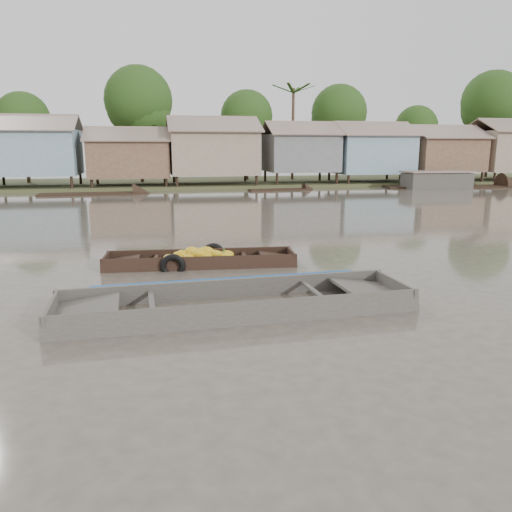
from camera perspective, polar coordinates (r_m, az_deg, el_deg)
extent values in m
plane|color=#4B4339|center=(10.40, 1.07, -5.22)|extent=(120.00, 120.00, 0.00)
cube|color=#384723|center=(42.83, -8.79, 8.11)|extent=(120.00, 12.00, 0.50)
cube|color=#7794A4|center=(40.03, -24.09, 10.76)|extent=(6.20, 5.20, 3.20)
cube|color=brown|center=(38.69, -24.81, 13.73)|extent=(6.60, 3.02, 1.28)
cube|color=brown|center=(41.44, -23.94, 13.64)|extent=(6.60, 3.02, 1.28)
cube|color=brown|center=(39.20, -14.27, 10.70)|extent=(5.80, 4.60, 2.70)
cube|color=brown|center=(37.96, -14.49, 13.37)|extent=(6.20, 2.67, 1.14)
cube|color=brown|center=(40.44, -14.33, 13.30)|extent=(6.20, 2.67, 1.14)
cube|color=gray|center=(39.44, -4.94, 11.69)|extent=(6.50, 5.30, 3.30)
cube|color=brown|center=(38.05, -4.73, 14.83)|extent=(6.90, 3.08, 1.31)
cube|color=brown|center=(40.89, -5.24, 14.66)|extent=(6.90, 3.08, 1.31)
cube|color=slate|center=(40.87, 5.06, 11.65)|extent=(5.40, 4.70, 2.90)
cube|color=brown|center=(39.67, 5.66, 14.36)|extent=(5.80, 2.73, 1.17)
cube|color=brown|center=(42.10, 4.61, 14.27)|extent=(5.80, 2.73, 1.17)
cube|color=#7794A4|center=(42.97, 12.90, 11.29)|extent=(6.00, 5.00, 3.10)
cube|color=brown|center=(41.76, 13.82, 13.97)|extent=(6.40, 2.90, 1.24)
cube|color=brown|center=(44.22, 12.29, 13.94)|extent=(6.40, 2.90, 1.24)
cube|color=brown|center=(46.03, 20.42, 10.83)|extent=(5.70, 4.90, 2.80)
cube|color=brown|center=(44.92, 21.51, 13.10)|extent=(6.10, 2.85, 1.21)
cube|color=brown|center=(47.17, 19.73, 13.16)|extent=(6.10, 2.85, 1.21)
cube|color=gray|center=(49.75, 26.92, 10.63)|extent=(6.30, 5.10, 3.40)
cube|color=brown|center=(50.87, 26.19, 13.15)|extent=(6.70, 2.96, 1.26)
cylinder|color=#473323|center=(44.75, -24.76, 10.45)|extent=(0.28, 0.28, 4.90)
sphere|color=#1B3A12|center=(44.80, -25.10, 14.02)|extent=(4.20, 4.20, 4.20)
cylinder|color=#473323|center=(42.67, -13.05, 12.15)|extent=(0.28, 0.28, 6.30)
sphere|color=#1B3A12|center=(42.82, -13.29, 16.97)|extent=(5.40, 5.40, 5.40)
cylinder|color=#473323|center=(44.42, -1.06, 11.79)|extent=(0.28, 0.28, 5.25)
sphere|color=#1B3A12|center=(44.49, -1.08, 15.66)|extent=(4.50, 4.50, 4.50)
cylinder|color=#473323|center=(45.63, 9.32, 11.87)|extent=(0.28, 0.28, 5.60)
sphere|color=#1B3A12|center=(45.72, 9.47, 15.88)|extent=(4.80, 4.80, 4.80)
cylinder|color=#473323|center=(49.92, 17.65, 10.89)|extent=(0.28, 0.28, 4.55)
sphere|color=#1B3A12|center=(49.94, 17.85, 13.87)|extent=(3.90, 3.90, 3.90)
cylinder|color=#473323|center=(52.84, 25.05, 11.52)|extent=(0.28, 0.28, 6.65)
sphere|color=#1B3A12|center=(52.99, 25.44, 15.61)|extent=(5.70, 5.70, 5.70)
cylinder|color=#473323|center=(44.85, 4.23, 13.52)|extent=(0.24, 0.24, 8.00)
cube|color=black|center=(13.63, -6.32, -1.35)|extent=(5.06, 1.35, 0.08)
cube|color=black|center=(14.12, -6.38, -0.06)|extent=(5.10, 0.55, 0.47)
cube|color=black|center=(13.06, -6.30, -1.08)|extent=(5.10, 0.55, 0.47)
cube|color=black|center=(13.84, 4.05, -0.26)|extent=(0.15, 1.11, 0.45)
cube|color=black|center=(13.75, 2.28, -0.08)|extent=(0.94, 1.02, 0.18)
cube|color=black|center=(13.79, -16.77, -0.82)|extent=(0.15, 1.11, 0.45)
cube|color=black|center=(13.71, -15.00, -0.54)|extent=(0.94, 1.02, 0.18)
cube|color=black|center=(13.61, -11.38, -0.29)|extent=(0.18, 1.07, 0.05)
cube|color=black|center=(13.63, -1.33, -0.03)|extent=(0.18, 1.07, 0.05)
ellipsoid|color=yellow|center=(13.56, -9.88, -0.63)|extent=(0.33, 0.24, 0.19)
ellipsoid|color=yellow|center=(13.41, -4.58, 0.24)|extent=(0.34, 0.25, 0.20)
ellipsoid|color=yellow|center=(13.41, -9.20, -0.44)|extent=(0.43, 0.31, 0.25)
ellipsoid|color=yellow|center=(13.46, -3.45, -0.09)|extent=(0.40, 0.29, 0.23)
ellipsoid|color=yellow|center=(13.33, -8.91, -0.73)|extent=(0.42, 0.31, 0.24)
ellipsoid|color=yellow|center=(13.51, -4.97, 0.25)|extent=(0.39, 0.29, 0.23)
ellipsoid|color=yellow|center=(13.66, -6.56, 0.30)|extent=(0.41, 0.30, 0.24)
ellipsoid|color=yellow|center=(13.46, -6.08, 0.16)|extent=(0.38, 0.28, 0.22)
ellipsoid|color=yellow|center=(13.33, -9.10, -0.68)|extent=(0.42, 0.31, 0.25)
ellipsoid|color=yellow|center=(13.78, -3.36, 0.14)|extent=(0.42, 0.31, 0.25)
ellipsoid|color=yellow|center=(13.62, -6.25, 0.55)|extent=(0.33, 0.24, 0.19)
ellipsoid|color=yellow|center=(13.60, -8.31, 0.21)|extent=(0.43, 0.31, 0.25)
ellipsoid|color=yellow|center=(13.78, -6.94, 0.15)|extent=(0.35, 0.26, 0.20)
ellipsoid|color=yellow|center=(13.40, -6.72, 0.30)|extent=(0.41, 0.30, 0.24)
ellipsoid|color=yellow|center=(13.40, -5.66, -0.06)|extent=(0.37, 0.27, 0.22)
ellipsoid|color=yellow|center=(13.31, -2.61, -0.61)|extent=(0.36, 0.26, 0.21)
ellipsoid|color=yellow|center=(13.81, -7.43, 0.32)|extent=(0.34, 0.25, 0.20)
ellipsoid|color=yellow|center=(13.40, -8.84, -0.42)|extent=(0.38, 0.28, 0.22)
ellipsoid|color=yellow|center=(13.48, -7.18, 0.15)|extent=(0.40, 0.29, 0.23)
ellipsoid|color=yellow|center=(13.67, -7.23, 0.23)|extent=(0.38, 0.28, 0.22)
ellipsoid|color=yellow|center=(13.29, -5.95, -0.60)|extent=(0.35, 0.25, 0.20)
ellipsoid|color=yellow|center=(13.87, -5.42, 0.12)|extent=(0.37, 0.27, 0.22)
ellipsoid|color=yellow|center=(13.70, -9.84, -0.24)|extent=(0.39, 0.29, 0.23)
ellipsoid|color=yellow|center=(13.62, -8.79, 0.10)|extent=(0.37, 0.27, 0.22)
ellipsoid|color=yellow|center=(13.84, -3.97, 0.01)|extent=(0.37, 0.27, 0.22)
ellipsoid|color=yellow|center=(13.91, -5.27, 0.11)|extent=(0.36, 0.26, 0.21)
ellipsoid|color=yellow|center=(13.73, -6.99, 0.24)|extent=(0.38, 0.28, 0.22)
ellipsoid|color=yellow|center=(13.50, -5.75, 0.55)|extent=(0.44, 0.32, 0.26)
ellipsoid|color=yellow|center=(13.58, -7.37, 0.57)|extent=(0.41, 0.30, 0.24)
ellipsoid|color=yellow|center=(13.55, -9.56, -0.30)|extent=(0.43, 0.32, 0.25)
ellipsoid|color=yellow|center=(13.32, -9.73, -0.95)|extent=(0.34, 0.25, 0.20)
ellipsoid|color=yellow|center=(13.32, -7.71, -0.21)|extent=(0.33, 0.24, 0.19)
cylinder|color=#3F6626|center=(13.54, -8.28, 0.48)|extent=(0.04, 0.04, 0.16)
cylinder|color=#3F6626|center=(13.54, -5.60, 0.55)|extent=(0.04, 0.04, 0.16)
cylinder|color=#3F6626|center=(13.55, -3.69, 0.60)|extent=(0.04, 0.04, 0.16)
torus|color=black|center=(14.19, -4.92, 0.12)|extent=(0.71, 0.22, 0.70)
torus|color=black|center=(13.00, -9.49, -1.16)|extent=(0.67, 0.22, 0.66)
cube|color=#3B3732|center=(9.88, -2.23, -6.67)|extent=(6.83, 1.69, 0.08)
cube|color=#3B3732|center=(10.59, -3.13, -4.03)|extent=(6.94, 0.39, 0.56)
cube|color=#3B3732|center=(9.04, -1.19, -6.94)|extent=(6.94, 0.39, 0.56)
cube|color=#3B3732|center=(10.96, 15.48, -3.90)|extent=(0.12, 1.69, 0.53)
cube|color=#3B3732|center=(10.67, 12.72, -3.82)|extent=(1.23, 1.50, 0.22)
cube|color=#3B3732|center=(9.76, -22.30, -6.41)|extent=(0.12, 1.69, 0.53)
cube|color=#3B3732|center=(9.67, -18.86, -5.91)|extent=(1.23, 1.50, 0.22)
cube|color=#3B3732|center=(9.60, -11.83, -5.33)|extent=(0.15, 1.63, 0.05)
cube|color=#3B3732|center=(10.20, 6.75, -4.09)|extent=(0.15, 1.63, 0.05)
cube|color=#665E54|center=(9.87, -2.23, -6.46)|extent=(5.21, 1.50, 0.02)
cube|color=#0E4695|center=(10.58, -3.20, -2.84)|extent=(5.61, 0.27, 0.14)
torus|color=olive|center=(10.03, 7.05, -6.10)|extent=(0.39, 0.39, 0.06)
torus|color=olive|center=(10.02, 7.06, -5.90)|extent=(0.31, 0.31, 0.06)
cube|color=black|center=(36.36, 2.54, 7.40)|extent=(4.35, 1.25, 0.35)
cube|color=black|center=(34.94, -18.63, 6.56)|extent=(6.28, 1.49, 0.35)
cube|color=black|center=(41.79, 20.87, 7.27)|extent=(9.80, 3.32, 0.35)
cube|color=black|center=(40.71, 19.94, 8.07)|extent=(5.00, 2.00, 1.20)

